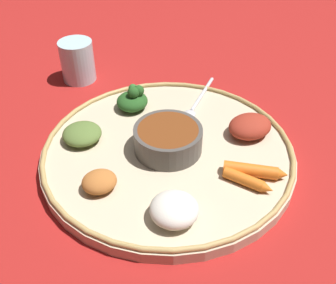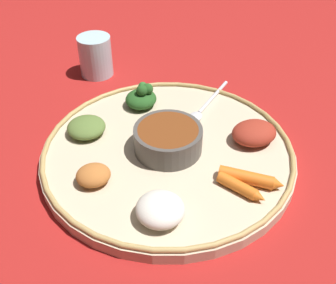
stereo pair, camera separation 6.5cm
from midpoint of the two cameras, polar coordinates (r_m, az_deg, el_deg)
ground_plane at (r=0.67m, az=-2.77°, el=-2.36°), size 2.40×2.40×0.00m
platter at (r=0.66m, az=-2.79°, el=-1.75°), size 0.41×0.41×0.02m
platter_rim at (r=0.65m, az=-2.83°, el=-0.93°), size 0.41×0.41×0.01m
center_bowl at (r=0.64m, az=-2.88°, el=0.38°), size 0.11×0.11×0.04m
spoon at (r=0.75m, az=1.37°, el=5.12°), size 0.07×0.15×0.01m
greens_pile at (r=0.75m, az=-7.49°, el=5.89°), size 0.07×0.07×0.05m
carrot_near_spoon at (r=0.60m, az=8.13°, el=-5.58°), size 0.08×0.03×0.02m
carrot_outer at (r=0.61m, az=9.18°, el=-4.15°), size 0.09×0.07×0.02m
mound_collards at (r=0.69m, az=-14.69°, el=1.03°), size 0.09×0.09×0.03m
mound_chickpea at (r=0.60m, az=-12.77°, el=-5.62°), size 0.06×0.07×0.03m
mound_beet at (r=0.68m, az=8.87°, el=2.10°), size 0.08×0.09×0.03m
mound_rice_white at (r=0.54m, az=-2.58°, el=-9.65°), size 0.08×0.08×0.03m
drinking_glass at (r=0.89m, az=-14.70°, el=10.60°), size 0.07×0.07×0.09m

